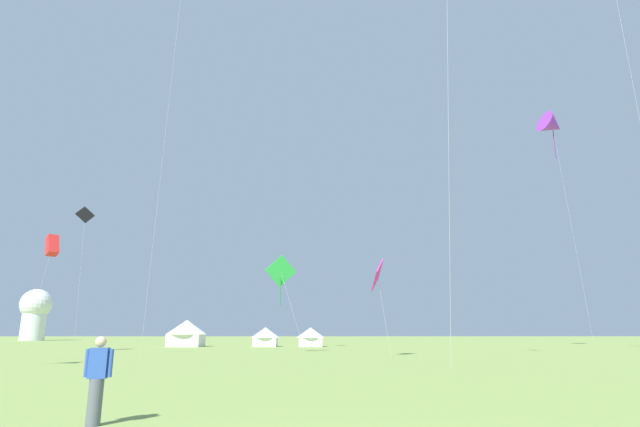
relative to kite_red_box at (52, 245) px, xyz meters
The scene contains 10 objects.
kite_red_box is the anchor object (origin of this frame).
kite_black_diamond 10.23m from the kite_red_box, 99.25° to the left, with size 1.94×2.17×15.99m.
kite_magenta_diamond 31.32m from the kite_red_box, 15.79° to the right, with size 1.25×2.67×7.40m.
kite_green_diamond 22.16m from the kite_red_box, ahead, with size 3.73×2.25×8.69m.
kite_purple_delta 59.37m from the kite_red_box, 11.85° to the left, with size 3.93×3.92×29.35m.
person_spectator 42.41m from the kite_red_box, 60.15° to the right, with size 0.57×0.28×1.73m.
festival_tent_left 21.08m from the kite_red_box, 62.82° to the left, with size 5.03×5.03×3.27m.
festival_tent_right 27.00m from the kite_red_box, 42.61° to the left, with size 3.63×3.63×2.36m.
festival_tent_center 31.25m from the kite_red_box, 35.24° to the left, with size 3.61×3.61×2.35m.
observatory_dome 70.62m from the kite_red_box, 119.60° to the left, with size 6.40×6.40×10.80m.
Camera 1 is at (-0.42, -5.66, 1.82)m, focal length 27.57 mm.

